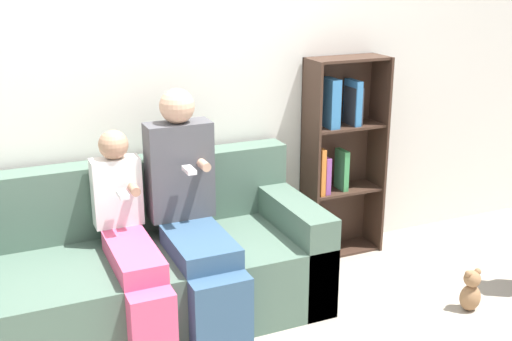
{
  "coord_description": "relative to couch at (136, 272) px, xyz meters",
  "views": [
    {
      "loc": [
        -1.04,
        -2.74,
        1.97
      ],
      "look_at": [
        0.43,
        0.58,
        0.78
      ],
      "focal_mm": 45.0,
      "sensor_mm": 36.0,
      "label": 1
    }
  ],
  "objects": [
    {
      "name": "teddy_bear",
      "position": [
        1.81,
        -0.71,
        -0.17
      ],
      "size": [
        0.13,
        0.11,
        0.26
      ],
      "color": "#936B47",
      "rests_on": "ground_plane"
    },
    {
      "name": "child_seated",
      "position": [
        -0.05,
        -0.15,
        0.25
      ],
      "size": [
        0.27,
        0.81,
        1.09
      ],
      "color": "#DB4C75",
      "rests_on": "ground_plane"
    },
    {
      "name": "adult_seated",
      "position": [
        0.32,
        -0.1,
        0.37
      ],
      "size": [
        0.37,
        0.81,
        1.3
      ],
      "color": "#335170",
      "rests_on": "ground_plane"
    },
    {
      "name": "couch",
      "position": [
        0.0,
        0.0,
        0.0
      ],
      "size": [
        2.11,
        0.87,
        0.86
      ],
      "color": "#4C6656",
      "rests_on": "ground_plane"
    },
    {
      "name": "back_wall",
      "position": [
        0.34,
        0.47,
        0.98
      ],
      "size": [
        10.0,
        0.06,
        2.55
      ],
      "color": "silver",
      "rests_on": "ground_plane"
    },
    {
      "name": "bookshelf",
      "position": [
        1.51,
        0.33,
        0.41
      ],
      "size": [
        0.54,
        0.25,
        1.37
      ],
      "color": "#3D281E",
      "rests_on": "ground_plane"
    }
  ]
}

